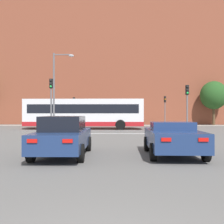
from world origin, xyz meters
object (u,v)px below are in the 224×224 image
Objects in this scene: bus_crossing_lead at (84,113)px; pedestrian_waiting at (70,117)px; car_roadster_right at (173,138)px; car_saloon_left at (63,136)px; traffic_light_near_left at (51,97)px; pedestrian_walking_west at (66,118)px; pedestrian_walking_east at (42,117)px; street_lamp_junction at (57,84)px; traffic_light_far_left at (74,106)px; traffic_light_near_right at (187,101)px; traffic_light_far_right at (165,106)px.

pedestrian_waiting is at bearing 19.18° from bus_crossing_lead.
car_saloon_left is at bearing -176.28° from car_roadster_right.
traffic_light_near_left is 2.66× the size of pedestrian_walking_west.
car_saloon_left is 0.38× the size of bus_crossing_lead.
pedestrian_waiting is at bearing 98.36° from car_saloon_left.
pedestrian_walking_east is (-12.66, 26.83, 0.40)m from car_roadster_right.
car_saloon_left is at bearing -76.61° from street_lamp_junction.
pedestrian_walking_east is (-4.85, 14.84, -1.93)m from traffic_light_near_left.
traffic_light_far_left reaches higher than car_roadster_right.
pedestrian_walking_east reaches higher than pedestrian_waiting.
traffic_light_near_right is 0.55× the size of street_lamp_junction.
street_lamp_junction is 3.96× the size of pedestrian_waiting.
traffic_light_near_left is (-11.30, -0.09, 0.34)m from traffic_light_near_right.
pedestrian_walking_east is at bearing 106.04° from car_saloon_left.
traffic_light_near_right is at bearing -91.61° from traffic_light_far_right.
traffic_light_far_left is 2.04× the size of pedestrian_waiting.
pedestrian_waiting is 1.07× the size of pedestrian_walking_west.
traffic_light_far_left is at bearing 131.03° from traffic_light_near_right.
pedestrian_waiting is 3.96m from pedestrian_walking_east.
pedestrian_walking_west reaches higher than car_saloon_left.
traffic_light_near_right is 1.07× the size of traffic_light_far_left.
street_lamp_junction reaches higher than traffic_light_near_right.
car_saloon_left is 15.58m from street_lamp_junction.
bus_crossing_lead is at bearing 148.42° from traffic_light_near_right.
pedestrian_walking_west is at bearing 96.05° from traffic_light_near_left.
traffic_light_far_right is at bearing 88.39° from traffic_light_near_right.
street_lamp_junction is at bearing -81.31° from pedestrian_waiting.
traffic_light_near_left is 2.45× the size of pedestrian_walking_east.
traffic_light_near_right is 11.30m from traffic_light_near_left.
bus_crossing_lead is 7.97m from traffic_light_far_left.
street_lamp_junction reaches higher than car_saloon_left.
car_saloon_left is 28.31m from pedestrian_walking_east.
traffic_light_near_right is 2.15× the size of pedestrian_walking_east.
bus_crossing_lead is at bearing -66.44° from pedestrian_waiting.
traffic_light_near_left reaches higher than car_roadster_right.
traffic_light_far_right is 17.96m from traffic_light_near_left.
pedestrian_walking_east is at bearing -120.61° from pedestrian_walking_west.
pedestrian_waiting is (-8.74, 26.31, 0.38)m from car_roadster_right.
car_roadster_right is at bearing -106.11° from traffic_light_near_right.
bus_crossing_lead is 11.40m from pedestrian_walking_east.
traffic_light_far_right is at bearing -50.81° from bus_crossing_lead.
pedestrian_waiting is at bearing 125.23° from traffic_light_far_left.
traffic_light_near_right is 17.59m from traffic_light_far_left.
bus_crossing_lead is 1.68× the size of street_lamp_junction.
traffic_light_far_right is 1.04× the size of traffic_light_far_left.
car_saloon_left is 18.08m from bus_crossing_lead.
pedestrian_walking_west reaches higher than car_roadster_right.
pedestrian_walking_east is at bearing 111.35° from street_lamp_junction.
traffic_light_near_left is at bearing -89.08° from street_lamp_junction.
traffic_light_near_right reaches higher than car_saloon_left.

